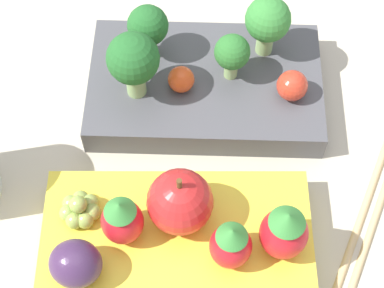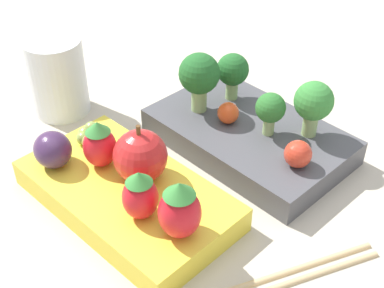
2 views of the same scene
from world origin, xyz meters
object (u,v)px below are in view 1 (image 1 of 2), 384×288
(bento_box_savoury, at_px, (205,87))
(chopsticks_pair, at_px, (363,235))
(cherry_tomato_0, at_px, (292,86))
(strawberry_0, at_px, (122,220))
(plum, at_px, (76,264))
(broccoli_floret_2, at_px, (133,60))
(grape_cluster, at_px, (80,209))
(bento_box_fruit, at_px, (177,243))
(broccoli_floret_0, at_px, (232,53))
(apple, at_px, (180,202))
(strawberry_1, at_px, (284,232))
(cherry_tomato_1, at_px, (181,79))
(strawberry_2, at_px, (231,244))
(broccoli_floret_3, at_px, (148,27))
(broccoli_floret_1, at_px, (268,21))

(bento_box_savoury, height_order, chopsticks_pair, bento_box_savoury)
(bento_box_savoury, relative_size, cherry_tomato_0, 8.29)
(strawberry_0, xyz_separation_m, plum, (-0.02, -0.03, -0.01))
(broccoli_floret_2, distance_m, grape_cluster, 0.12)
(bento_box_fruit, bearing_deg, grape_cluster, 175.38)
(broccoli_floret_0, bearing_deg, plum, -113.20)
(broccoli_floret_2, height_order, apple, broccoli_floret_2)
(strawberry_1, bearing_deg, cherry_tomato_1, 127.08)
(broccoli_floret_2, xyz_separation_m, grape_cluster, (-0.02, -0.11, -0.03))
(cherry_tomato_0, relative_size, plum, 0.69)
(grape_cluster, bearing_deg, strawberry_2, -7.27)
(broccoli_floret_0, relative_size, chopsticks_pair, 0.22)
(broccoli_floret_2, bearing_deg, apple, -62.08)
(bento_box_savoury, xyz_separation_m, apple, (0.00, -0.13, 0.04))
(broccoli_floret_3, relative_size, strawberry_0, 1.11)
(strawberry_2, height_order, grape_cluster, strawberry_2)
(broccoli_floret_0, relative_size, plum, 1.22)
(strawberry_0, height_order, strawberry_1, strawberry_1)
(apple, distance_m, strawberry_1, 0.08)
(broccoli_floret_3, relative_size, cherry_tomato_1, 2.36)
(bento_box_fruit, bearing_deg, cherry_tomato_0, 63.36)
(cherry_tomato_1, distance_m, strawberry_0, 0.14)
(strawberry_0, bearing_deg, chopsticks_pair, 12.23)
(plum, relative_size, grape_cluster, 1.21)
(strawberry_2, height_order, chopsticks_pair, strawberry_2)
(grape_cluster, bearing_deg, chopsticks_pair, 7.81)
(plum, distance_m, grape_cluster, 0.05)
(strawberry_0, bearing_deg, bento_box_fruit, 5.05)
(bento_box_savoury, relative_size, plum, 5.73)
(strawberry_0, bearing_deg, broccoli_floret_3, 95.27)
(bento_box_savoury, bearing_deg, chopsticks_pair, -38.16)
(strawberry_2, bearing_deg, cherry_tomato_0, 78.52)
(apple, xyz_separation_m, strawberry_0, (-0.04, -0.02, -0.00))
(strawberry_0, height_order, chopsticks_pair, strawberry_0)
(apple, bearing_deg, broccoli_floret_3, 109.89)
(plum, distance_m, chopsticks_pair, 0.22)
(cherry_tomato_1, bearing_deg, bento_box_fruit, -81.26)
(strawberry_0, bearing_deg, bento_box_savoury, 76.51)
(apple, relative_size, grape_cluster, 1.84)
(broccoli_floret_0, xyz_separation_m, broccoli_floret_1, (0.02, 0.03, 0.01))
(broccoli_floret_0, bearing_deg, cherry_tomato_1, -152.74)
(broccoli_floret_0, xyz_separation_m, cherry_tomato_0, (0.05, -0.01, -0.02))
(bento_box_fruit, height_order, strawberry_0, strawberry_0)
(broccoli_floret_0, distance_m, broccoli_floret_2, 0.08)
(plum, bearing_deg, broccoli_floret_1, 64.42)
(bento_box_savoury, relative_size, strawberry_1, 4.03)
(strawberry_0, bearing_deg, strawberry_2, -3.79)
(cherry_tomato_0, xyz_separation_m, grape_cluster, (-0.14, -0.13, -0.01))
(apple, bearing_deg, bento_box_savoury, 90.91)
(bento_box_savoury, relative_size, bento_box_fruit, 0.99)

